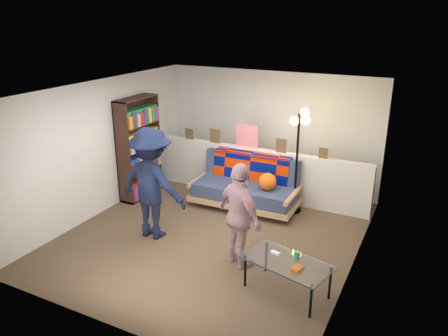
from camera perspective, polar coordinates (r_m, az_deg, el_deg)
name	(u,v)px	position (r m, az deg, el deg)	size (l,w,h in m)	color
ground	(213,235)	(7.33, -1.43, -8.70)	(5.00, 5.00, 0.00)	brown
room_shell	(226,131)	(7.10, 0.26, 4.90)	(4.60, 5.05, 2.45)	silver
half_wall_ledge	(256,173)	(8.61, 4.21, -0.62)	(4.45, 0.15, 1.00)	silver
ledge_decor	(246,138)	(8.47, 2.86, 3.87)	(2.97, 0.02, 0.45)	brown
futon_sofa	(247,186)	(8.21, 2.96, -2.42)	(2.01, 1.01, 0.85)	tan
bookshelf	(139,151)	(8.68, -11.04, 2.18)	(0.33, 0.99, 1.98)	black
coffee_table	(288,264)	(5.81, 8.35, -12.28)	(1.21, 0.85, 0.57)	black
floor_lamp	(300,140)	(7.79, 9.84, 3.60)	(0.40, 0.36, 1.92)	black
person_left	(152,184)	(7.04, -9.41, -2.03)	(1.18, 0.68, 1.82)	black
person_right	(240,216)	(6.18, 2.07, -6.30)	(0.91, 0.38, 1.56)	pink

